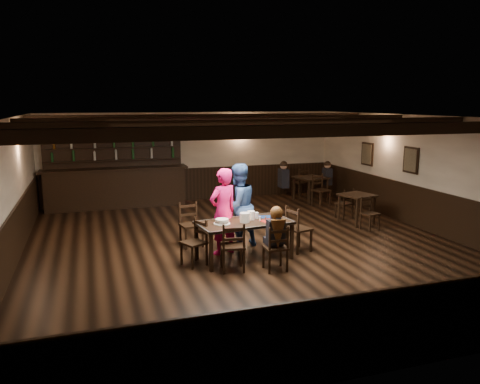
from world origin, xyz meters
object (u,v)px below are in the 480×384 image
object	(u,v)px
woman_pink	(223,211)
bar_counter	(116,182)
chair_near_right	(277,245)
dining_table	(244,225)
cake	(222,222)
chair_near_left	(233,243)
man_blue	(238,206)

from	to	relation	value
woman_pink	bar_counter	world-z (taller)	bar_counter
chair_near_right	dining_table	bearing A→B (deg)	112.39
woman_pink	bar_counter	bearing A→B (deg)	-91.50
cake	woman_pink	bearing A→B (deg)	71.45
woman_pink	cake	world-z (taller)	woman_pink
bar_counter	dining_table	bearing A→B (deg)	-69.59
chair_near_left	bar_counter	xyz separation A→B (m)	(-1.65, 6.14, 0.20)
chair_near_left	man_blue	world-z (taller)	man_blue
man_blue	bar_counter	xyz separation A→B (m)	(-2.19, 4.75, -0.16)
dining_table	man_blue	distance (m)	0.82
chair_near_left	woman_pink	bearing A→B (deg)	83.40
dining_table	cake	world-z (taller)	cake
chair_near_right	cake	size ratio (longest dim) A/B	2.73
bar_counter	chair_near_right	bearing A→B (deg)	-69.33
chair_near_right	man_blue	xyz separation A→B (m)	(-0.21, 1.61, 0.39)
man_blue	cake	distance (m)	1.02
dining_table	chair_near_right	bearing A→B (deg)	-67.61
chair_near_left	woman_pink	xyz separation A→B (m)	(0.12, 1.06, 0.34)
chair_near_left	man_blue	bearing A→B (deg)	68.91
woman_pink	man_blue	world-z (taller)	man_blue
man_blue	cake	bearing A→B (deg)	35.43
chair_near_right	woman_pink	bearing A→B (deg)	116.13
chair_near_left	bar_counter	size ratio (longest dim) A/B	0.22
woman_pink	man_blue	xyz separation A→B (m)	(0.41, 0.33, 0.01)
cake	chair_near_left	bearing A→B (deg)	-85.44
woman_pink	chair_near_right	bearing A→B (deg)	95.40
chair_near_left	chair_near_right	distance (m)	0.78
dining_table	chair_near_right	world-z (taller)	chair_near_right
chair_near_left	man_blue	size ratio (longest dim) A/B	0.51
chair_near_right	woman_pink	distance (m)	1.47
man_blue	cake	world-z (taller)	man_blue
dining_table	bar_counter	size ratio (longest dim) A/B	0.46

